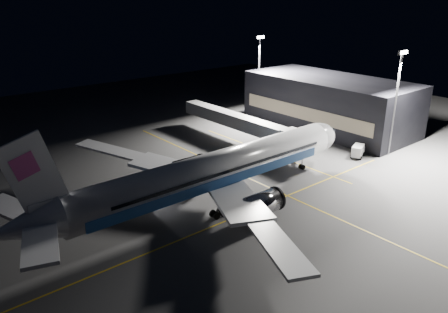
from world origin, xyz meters
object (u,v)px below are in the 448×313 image
safety_cone_c (133,183)px  airliner (210,172)px  floodlight_mast_south (397,94)px  service_truck (358,150)px  jet_bridge (243,123)px  baggage_tug (134,195)px  safety_cone_a (189,170)px  safety_cone_b (146,187)px  floodlight_mast_north (259,69)px

safety_cone_c → airliner: bearing=-67.6°
floodlight_mast_south → service_truck: bearing=150.0°
jet_bridge → safety_cone_c: size_ratio=67.09×
baggage_tug → safety_cone_a: 14.19m
baggage_tug → safety_cone_a: bearing=-5.0°
safety_cone_b → airliner: bearing=-65.4°
jet_bridge → safety_cone_a: size_ratio=65.88×
safety_cone_c → jet_bridge: bearing=8.0°
airliner → safety_cone_b: size_ratio=114.56×
jet_bridge → baggage_tug: size_ratio=11.23×
floodlight_mast_south → safety_cone_a: (-36.16, 18.59, -12.11)m
jet_bridge → safety_cone_a: (-18.16, -5.48, -4.32)m
jet_bridge → safety_cone_b: size_ratio=64.10×
service_truck → safety_cone_b: bearing=139.0°
safety_cone_a → floodlight_mast_south: bearing=-27.2°
service_truck → safety_cone_a: 34.06m
baggage_tug → safety_cone_a: size_ratio=5.87×
airliner → safety_cone_a: airliner is taller
baggage_tug → safety_cone_b: bearing=13.3°
floodlight_mast_north → safety_cone_a: size_ratio=39.64×
airliner → service_truck: bearing=-4.4°
safety_cone_b → safety_cone_c: safety_cone_b is taller
floodlight_mast_north → floodlight_mast_south: 38.00m
safety_cone_a → safety_cone_b: bearing=-171.3°
floodlight_mast_north → safety_cone_b: bearing=-155.6°
floodlight_mast_north → safety_cone_c: bearing=-159.0°
floodlight_mast_south → jet_bridge: bearing=126.8°
baggage_tug → safety_cone_c: bearing=40.4°
service_truck → baggage_tug: service_truck is taller
jet_bridge → safety_cone_c: jet_bridge is taller
jet_bridge → safety_cone_a: bearing=-163.2°
floodlight_mast_south → safety_cone_c: (-46.83, 20.01, -12.11)m
baggage_tug → safety_cone_c: (2.91, 5.49, -0.58)m
airliner → jet_bridge: size_ratio=1.79×
floodlight_mast_north → safety_cone_b: size_ratio=38.57×
floodlight_mast_north → safety_cone_b: 52.08m
safety_cone_a → airliner: bearing=-111.4°
jet_bridge → safety_cone_a: 19.45m
floodlight_mast_north → safety_cone_c: 51.61m
safety_cone_a → safety_cone_c: bearing=172.4°
safety_cone_b → service_truck: bearing=-18.8°
floodlight_mast_north → safety_cone_a: (-36.16, -19.41, -12.11)m
floodlight_mast_south → safety_cone_c: 52.35m
jet_bridge → service_truck: (12.27, -20.77, -3.29)m
safety_cone_a → safety_cone_b: (-9.96, -1.53, 0.01)m
baggage_tug → safety_cone_b: size_ratio=5.71×
floodlight_mast_south → baggage_tug: 53.09m
jet_bridge → baggage_tug: 33.36m
airliner → baggage_tug: 12.90m
airliner → safety_cone_c: 15.91m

